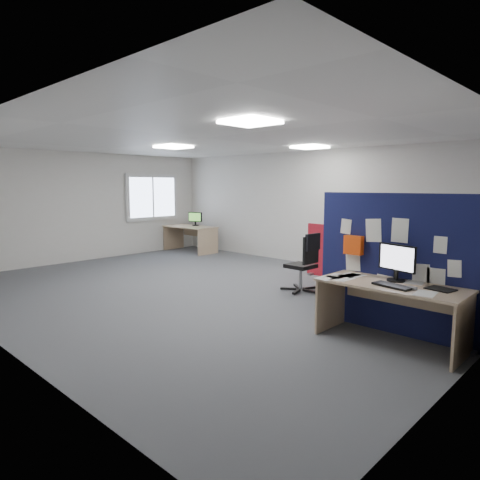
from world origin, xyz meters
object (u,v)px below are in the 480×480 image
Objects in this scene: red_divider at (336,253)px; monitor_main at (397,261)px; office_chair at (306,259)px; navy_divider at (397,264)px; monitor_second at (195,218)px; second_desk at (191,232)px; main_desk at (392,298)px.

monitor_main is at bearing -41.03° from red_divider.
navy_divider is at bearing -23.33° from office_chair.
monitor_second is (-7.13, 2.77, 0.05)m from navy_divider.
red_divider reaches higher than second_desk.
red_divider is at bearing -24.29° from monitor_second.
monitor_second is (0.01, 0.16, 0.39)m from second_desk.
monitor_main reaches higher than main_desk.
red_divider reaches higher than office_chair.
office_chair is at bearing 166.35° from monitor_main.
office_chair is at bearing -75.74° from red_divider.
navy_divider reaches higher than second_desk.
navy_divider is 1.37× the size of second_desk.
navy_divider is at bearing 127.58° from monitor_main.
main_desk is at bearing -41.93° from monitor_second.
navy_divider reaches higher than main_desk.
red_divider is (-2.23, 2.28, -0.36)m from navy_divider.
main_desk is at bearing -22.26° from second_desk.
monitor_main reaches higher than second_desk.
monitor_main is 1.23× the size of monitor_second.
second_desk is at bearing -113.26° from monitor_second.
red_divider is at bearing 147.98° from monitor_main.
main_desk is at bearing -42.28° from red_divider.
navy_divider is at bearing -20.10° from second_desk.
monitor_main is at bearing -67.48° from navy_divider.
second_desk is 1.52× the size of office_chair.
monitor_main is at bearing 100.42° from main_desk.
monitor_main is 0.35× the size of red_divider.
second_desk is 5.37m from office_chair.
navy_divider is 0.51m from main_desk.
main_desk is 1.17× the size of red_divider.
red_divider reaches higher than main_desk.
monitor_second is (-4.90, 0.49, 0.41)m from red_divider.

